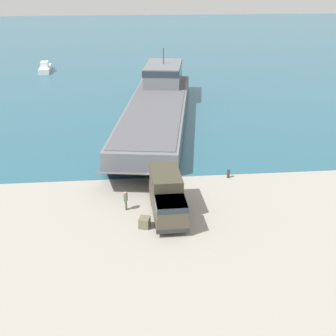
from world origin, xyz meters
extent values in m
plane|color=#9E998E|center=(0.00, 0.00, 0.00)|extent=(240.00, 240.00, 0.00)
cube|color=#285B70|center=(0.00, 94.60, 0.00)|extent=(240.00, 180.00, 0.01)
cube|color=slate|center=(1.42, 23.09, 1.10)|extent=(13.50, 37.00, 2.20)
cube|color=#56565B|center=(1.42, 23.09, 2.24)|extent=(12.66, 35.47, 0.08)
cube|color=slate|center=(3.52, 35.46, 3.69)|extent=(6.90, 10.89, 2.98)
cube|color=#28333D|center=(3.52, 35.46, 4.59)|extent=(7.06, 11.01, 0.89)
cylinder|color=#3F3F42|center=(3.52, 35.46, 6.38)|extent=(0.16, 0.16, 2.40)
cube|color=#56565B|center=(-1.99, 2.99, 1.20)|extent=(7.08, 5.60, 2.16)
cube|color=#4C4738|center=(0.34, -2.75, 0.95)|extent=(2.54, 7.33, 1.16)
cube|color=#4C4738|center=(0.37, -5.16, 1.96)|extent=(2.32, 2.51, 0.87)
cube|color=#28333D|center=(0.37, -5.16, 2.18)|extent=(2.40, 2.54, 0.44)
cube|color=#413C2E|center=(0.32, -1.51, 2.37)|extent=(2.40, 4.65, 1.68)
cube|color=#2D2D2D|center=(0.39, -6.31, 0.52)|extent=(2.48, 0.28, 0.32)
cylinder|color=black|center=(1.39, -4.99, 0.57)|extent=(0.35, 1.14, 1.14)
cylinder|color=black|center=(-0.65, -5.03, 0.57)|extent=(0.35, 1.14, 1.14)
cylinder|color=black|center=(1.33, -1.02, 0.57)|extent=(0.35, 1.14, 1.14)
cylinder|color=black|center=(-0.71, -1.05, 0.57)|extent=(0.35, 1.14, 1.14)
cylinder|color=black|center=(1.32, 0.08, 0.57)|extent=(0.35, 1.14, 1.14)
cylinder|color=black|center=(-0.73, 0.04, 0.57)|extent=(0.35, 1.14, 1.14)
cylinder|color=#566042|center=(-2.98, -1.54, 0.40)|extent=(0.14, 0.14, 0.80)
cylinder|color=#566042|center=(-3.01, -1.71, 0.40)|extent=(0.14, 0.14, 0.80)
cube|color=#566042|center=(-2.99, -1.63, 1.11)|extent=(0.32, 0.48, 0.63)
sphere|color=tan|center=(-2.99, -1.63, 1.53)|extent=(0.22, 0.22, 0.22)
cube|color=white|center=(-17.82, 58.19, 0.48)|extent=(2.36, 7.37, 0.96)
cube|color=silver|center=(-17.79, 57.65, 1.49)|extent=(1.50, 2.25, 1.06)
cylinder|color=#333338|center=(6.85, 3.96, 0.31)|extent=(0.28, 0.28, 0.62)
sphere|color=#333338|center=(6.85, 3.96, 0.71)|extent=(0.32, 0.32, 0.32)
cube|color=#6B664C|center=(-1.63, -4.61, 0.39)|extent=(1.01, 1.12, 0.79)
camera|label=1|loc=(-2.98, -36.18, 18.25)|focal=50.00mm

